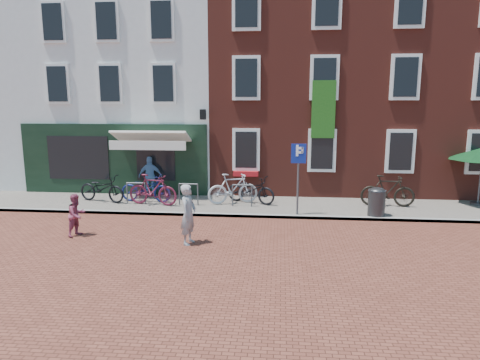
# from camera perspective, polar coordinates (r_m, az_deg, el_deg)

# --- Properties ---
(ground) EXTENTS (80.00, 80.00, 0.00)m
(ground) POSITION_cam_1_polar(r_m,az_deg,el_deg) (14.78, -2.09, -4.96)
(ground) COLOR brown
(sidewalk) EXTENTS (24.00, 3.00, 0.10)m
(sidewalk) POSITION_cam_1_polar(r_m,az_deg,el_deg) (16.12, 2.15, -3.46)
(sidewalk) COLOR slate
(sidewalk) RESTS_ON ground
(building_stucco) EXTENTS (8.00, 8.00, 9.00)m
(building_stucco) POSITION_cam_1_polar(r_m,az_deg,el_deg) (22.22, -12.86, 11.69)
(building_stucco) COLOR silver
(building_stucco) RESTS_ON ground
(building_brick_mid) EXTENTS (6.00, 8.00, 10.00)m
(building_brick_mid) POSITION_cam_1_polar(r_m,az_deg,el_deg) (21.14, 5.93, 13.32)
(building_brick_mid) COLOR maroon
(building_brick_mid) RESTS_ON ground
(building_brick_right) EXTENTS (6.00, 8.00, 10.00)m
(building_brick_right) POSITION_cam_1_polar(r_m,az_deg,el_deg) (22.01, 22.14, 12.51)
(building_brick_right) COLOR maroon
(building_brick_right) RESTS_ON ground
(litter_bin) EXTENTS (0.56, 0.56, 1.04)m
(litter_bin) POSITION_cam_1_polar(r_m,az_deg,el_deg) (15.18, 17.69, -2.56)
(litter_bin) COLOR #303132
(litter_bin) RESTS_ON sidewalk
(parking_sign) EXTENTS (0.50, 0.08, 2.43)m
(parking_sign) POSITION_cam_1_polar(r_m,az_deg,el_deg) (14.53, 7.74, 1.83)
(parking_sign) COLOR #4C4C4F
(parking_sign) RESTS_ON sidewalk
(woman) EXTENTS (0.51, 0.68, 1.68)m
(woman) POSITION_cam_1_polar(r_m,az_deg,el_deg) (11.97, -6.87, -4.55)
(woman) COLOR gray
(woman) RESTS_ON ground
(boy) EXTENTS (0.66, 0.74, 1.26)m
(boy) POSITION_cam_1_polar(r_m,az_deg,el_deg) (13.53, -20.86, -4.34)
(boy) COLOR #943C56
(boy) RESTS_ON ground
(cafe_person) EXTENTS (0.99, 0.49, 1.62)m
(cafe_person) POSITION_cam_1_polar(r_m,az_deg,el_deg) (17.78, -11.81, 0.48)
(cafe_person) COLOR #6C98C7
(cafe_person) RESTS_ON sidewalk
(bicycle_0) EXTENTS (2.10, 1.20, 1.04)m
(bicycle_0) POSITION_cam_1_polar(r_m,az_deg,el_deg) (17.31, -17.87, -1.06)
(bicycle_0) COLOR black
(bicycle_0) RESTS_ON sidewalk
(bicycle_1) EXTENTS (1.99, 0.87, 1.16)m
(bicycle_1) POSITION_cam_1_polar(r_m,az_deg,el_deg) (16.26, -11.52, -1.27)
(bicycle_1) COLOR #5A1629
(bicycle_1) RESTS_ON sidewalk
(bicycle_2) EXTENTS (2.04, 0.86, 1.04)m
(bicycle_2) POSITION_cam_1_polar(r_m,az_deg,el_deg) (16.86, -12.40, -1.09)
(bicycle_2) COLOR navy
(bicycle_2) RESTS_ON sidewalk
(bicycle_3) EXTENTS (2.00, 1.18, 1.16)m
(bicycle_3) POSITION_cam_1_polar(r_m,az_deg,el_deg) (16.13, -0.95, -1.15)
(bicycle_3) COLOR #BDBDC0
(bicycle_3) RESTS_ON sidewalk
(bicycle_4) EXTENTS (2.10, 1.44, 1.04)m
(bicycle_4) POSITION_cam_1_polar(r_m,az_deg,el_deg) (16.26, 1.44, -1.26)
(bicycle_4) COLOR black
(bicycle_4) RESTS_ON sidewalk
(bicycle_5) EXTENTS (1.97, 0.71, 1.16)m
(bicycle_5) POSITION_cam_1_polar(r_m,az_deg,el_deg) (16.64, 19.01, -1.37)
(bicycle_5) COLOR black
(bicycle_5) RESTS_ON sidewalk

